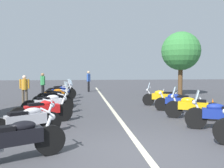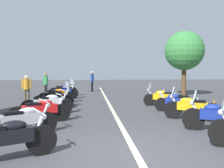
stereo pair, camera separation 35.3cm
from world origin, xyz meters
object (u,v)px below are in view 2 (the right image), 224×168
motorcycle_right_row_1 (219,116)px  bystander_3 (92,79)px  motorcycle_left_row_4 (54,98)px  roadside_tree_1 (184,51)px  motorcycle_left_row_0 (5,139)px  motorcycle_right_row_4 (164,97)px  bystander_1 (27,87)px  motorcycle_left_row_7 (64,90)px  motorcycle_left_row_5 (57,95)px  motorcycle_right_row_2 (191,107)px  motorcycle_left_row_6 (63,92)px  motorcycle_left_row_1 (22,120)px  motorcycle_left_row_2 (40,110)px  motorcycle_left_row_3 (48,104)px  motorcycle_right_row_3 (177,102)px  traffic_cone_0 (214,106)px  bystander_2 (46,83)px

motorcycle_right_row_1 → bystander_3: 14.03m
motorcycle_left_row_4 → roadside_tree_1: size_ratio=0.41×
motorcycle_left_row_0 → motorcycle_right_row_4: size_ratio=0.96×
bystander_1 → motorcycle_left_row_7: bearing=149.2°
motorcycle_left_row_5 → motorcycle_right_row_2: 7.37m
motorcycle_left_row_6 → roadside_tree_1: (1.27, -8.43, 2.74)m
motorcycle_left_row_1 → motorcycle_right_row_4: motorcycle_right_row_4 is taller
motorcycle_left_row_2 → motorcycle_left_row_6: bearing=64.6°
motorcycle_left_row_3 → motorcycle_left_row_0: bearing=-114.5°
motorcycle_right_row_3 → motorcycle_left_row_2: bearing=39.5°
motorcycle_left_row_6 → motorcycle_left_row_0: bearing=-115.3°
motorcycle_left_row_6 → bystander_1: bearing=-165.5°
motorcycle_right_row_2 → traffic_cone_0: 2.02m
motorcycle_left_row_7 → bystander_2: 1.35m
motorcycle_left_row_5 → motorcycle_right_row_1: (-6.46, -5.69, 0.01)m
motorcycle_right_row_4 → bystander_1: bystander_1 is taller
motorcycle_left_row_4 → motorcycle_left_row_3: bearing=-119.3°
roadside_tree_1 → motorcycle_left_row_0: bearing=143.5°
motorcycle_left_row_3 → roadside_tree_1: 10.93m
motorcycle_right_row_4 → motorcycle_right_row_1: bearing=110.5°
motorcycle_right_row_1 → bystander_1: bearing=-18.8°
motorcycle_left_row_2 → motorcycle_left_row_4: size_ratio=1.07×
motorcycle_left_row_1 → motorcycle_left_row_7: motorcycle_left_row_7 is taller
motorcycle_right_row_4 → motorcycle_right_row_3: bearing=112.8°
motorcycle_left_row_4 → motorcycle_right_row_4: motorcycle_right_row_4 is taller
motorcycle_right_row_4 → motorcycle_left_row_2: bearing=51.3°
motorcycle_left_row_4 → bystander_1: 2.54m
motorcycle_right_row_1 → roadside_tree_1: size_ratio=0.44×
motorcycle_left_row_2 → motorcycle_right_row_4: size_ratio=0.98×
motorcycle_left_row_2 → bystander_2: bystander_2 is taller
motorcycle_left_row_2 → motorcycle_right_row_3: size_ratio=1.05×
motorcycle_left_row_6 → motorcycle_right_row_3: 7.46m
motorcycle_right_row_2 → roadside_tree_1: 8.86m
motorcycle_left_row_3 → motorcycle_left_row_5: bearing=67.2°
motorcycle_left_row_0 → motorcycle_right_row_4: motorcycle_right_row_4 is taller
motorcycle_left_row_7 → traffic_cone_0: motorcycle_left_row_7 is taller
motorcycle_left_row_4 → motorcycle_left_row_6: bearing=59.2°
motorcycle_left_row_4 → bystander_2: size_ratio=1.14×
motorcycle_left_row_4 → motorcycle_right_row_4: size_ratio=0.92×
motorcycle_left_row_0 → bystander_2: bystander_2 is taller
motorcycle_left_row_1 → motorcycle_left_row_7: size_ratio=0.99×
motorcycle_left_row_3 → traffic_cone_0: 7.05m
motorcycle_left_row_4 → motorcycle_left_row_6: size_ratio=0.97×
motorcycle_right_row_3 → roadside_tree_1: (6.22, -2.85, 2.77)m
motorcycle_right_row_1 → motorcycle_left_row_3: bearing=-6.0°
motorcycle_left_row_5 → motorcycle_left_row_7: 3.49m
motorcycle_left_row_7 → bystander_2: bearing=144.5°
bystander_2 → roadside_tree_1: (-0.51, -9.83, 2.24)m
motorcycle_left_row_0 → bystander_1: (8.52, 1.86, 0.45)m
motorcycle_left_row_3 → motorcycle_left_row_4: size_ratio=1.07×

